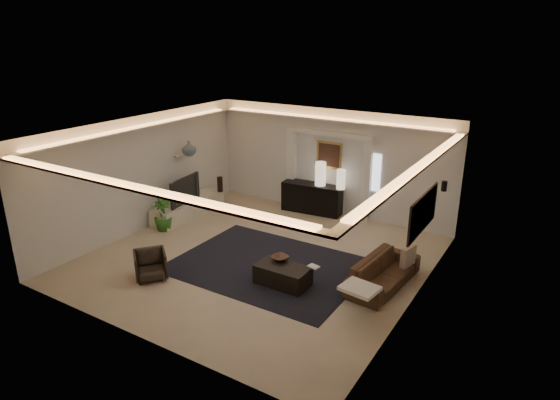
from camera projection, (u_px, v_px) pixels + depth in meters
The scene contains 33 objects.
floor at pixel (258, 258), 10.88m from camera, with size 7.00×7.00×0.00m, color tan.
ceiling at pixel (256, 131), 9.92m from camera, with size 7.00×7.00×0.00m, color white.
wall_back at pixel (329, 162), 13.21m from camera, with size 7.00×7.00×0.00m, color silver.
wall_front at pixel (132, 260), 7.59m from camera, with size 7.00×7.00×0.00m, color silver.
wall_left at pixel (143, 174), 12.14m from camera, with size 7.00×7.00×0.00m, color silver.
wall_right at pixel (419, 231), 8.66m from camera, with size 7.00×7.00×0.00m, color silver.
cove_soffit at pixel (257, 144), 10.01m from camera, with size 7.00×7.00×0.04m, color silver.
daylight_slit at pixel (376, 173), 12.55m from camera, with size 0.25×0.03×1.00m, color white.
area_rug at pixel (269, 266), 10.52m from camera, with size 4.00×3.00×0.01m, color black.
pilaster_left at pixel (291, 169), 13.81m from camera, with size 0.22×0.20×2.20m, color silver.
pilaster_right at pixel (367, 182), 12.67m from camera, with size 0.22×0.20×2.20m, color silver.
alcove_header at pixel (329, 134), 12.86m from camera, with size 2.52×0.20×0.12m, color silver.
painting_frame at pixel (329, 155), 13.11m from camera, with size 0.74×0.04×0.74m, color tan.
painting_canvas at pixel (329, 155), 13.09m from camera, with size 0.62×0.02×0.62m, color #4C2D1E.
art_panel_frame at pixel (423, 213), 8.83m from camera, with size 0.04×1.64×0.74m, color black.
art_panel_gold at pixel (422, 212), 8.85m from camera, with size 0.02×1.50×0.62m, color tan.
wall_sconce at pixel (444, 186), 10.41m from camera, with size 0.12×0.12×0.22m, color black.
wall_niche at pixel (182, 155), 13.16m from camera, with size 0.10×0.55×0.04m, color silver.
console at pixel (312, 198), 13.54m from camera, with size 1.70×0.53×0.85m, color black.
lamp_left at pixel (320, 176), 13.19m from camera, with size 0.29×0.29×0.65m, color #FFE5C4.
lamp_right at pixel (341, 179), 12.89m from camera, with size 0.24×0.24×0.53m, color #FFF3C9.
media_ledge at pixel (189, 207), 13.35m from camera, with size 0.61×2.43×0.46m, color beige.
tv at pixel (181, 190), 12.95m from camera, with size 0.16×1.25×0.72m, color black.
figurine at pixel (220, 185), 13.88m from camera, with size 0.16×0.16×0.43m, color black.
ginger_jar at pixel (189, 148), 12.92m from camera, with size 0.38×0.38×0.40m, color slate.
plant at pixel (163, 214), 12.29m from camera, with size 0.48×0.48×0.85m, color #2C641D.
sofa at pixel (384, 272), 9.65m from camera, with size 0.76×1.95×0.57m, color #4E3622.
throw_blanket at pixel (360, 288), 8.52m from camera, with size 0.63×0.51×0.07m, color #FFEFCF.
throw_pillow at pixel (408, 256), 9.74m from camera, with size 0.12×0.41×0.41m, color tan.
coffee_table at pixel (283, 275), 9.70m from camera, with size 1.08×0.59×0.40m, color black.
bowl at pixel (280, 258), 9.89m from camera, with size 0.34×0.34×0.08m, color #4B3026.
magazine at pixel (314, 266), 9.59m from camera, with size 0.22×0.16×0.03m, color silver.
armchair at pixel (150, 265), 9.93m from camera, with size 0.63×0.65×0.59m, color #2C2820.
Camera 1 is at (5.58, -8.10, 4.86)m, focal length 30.98 mm.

